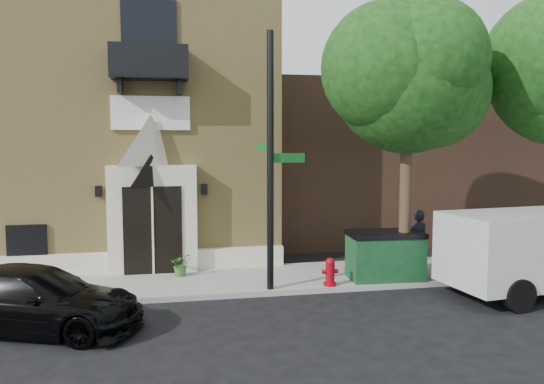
# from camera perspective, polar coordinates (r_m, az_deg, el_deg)

# --- Properties ---
(ground) EXTENTS (120.00, 120.00, 0.00)m
(ground) POSITION_cam_1_polar(r_m,az_deg,el_deg) (13.95, -8.65, -11.52)
(ground) COLOR black
(ground) RESTS_ON ground
(sidewalk) EXTENTS (42.00, 3.00, 0.15)m
(sidewalk) POSITION_cam_1_polar(r_m,az_deg,el_deg) (15.44, -5.14, -9.52)
(sidewalk) COLOR gray
(sidewalk) RESTS_ON ground
(church) EXTENTS (12.20, 11.01, 9.30)m
(church) POSITION_cam_1_polar(r_m,az_deg,el_deg) (21.44, -17.84, 6.74)
(church) COLOR tan
(church) RESTS_ON ground
(neighbour_building) EXTENTS (18.00, 8.00, 6.40)m
(neighbour_building) POSITION_cam_1_polar(r_m,az_deg,el_deg) (25.63, 18.17, 3.27)
(neighbour_building) COLOR brown
(neighbour_building) RESTS_ON ground
(street_tree_left) EXTENTS (4.97, 4.38, 7.77)m
(street_tree_left) POSITION_cam_1_polar(r_m,az_deg,el_deg) (15.28, 14.69, 12.07)
(street_tree_left) COLOR #38281C
(street_tree_left) RESTS_ON sidewalk
(black_sedan) EXTENTS (5.09, 3.38, 1.37)m
(black_sedan) POSITION_cam_1_polar(r_m,az_deg,el_deg) (12.66, -24.22, -10.49)
(black_sedan) COLOR black
(black_sedan) RESTS_ON ground
(street_sign) EXTENTS (1.17, 1.06, 6.73)m
(street_sign) POSITION_cam_1_polar(r_m,az_deg,el_deg) (13.82, -0.14, 3.28)
(street_sign) COLOR black
(street_sign) RESTS_ON sidewalk
(fire_hydrant) EXTENTS (0.44, 0.35, 0.77)m
(fire_hydrant) POSITION_cam_1_polar(r_m,az_deg,el_deg) (14.64, 6.26, -8.54)
(fire_hydrant) COLOR maroon
(fire_hydrant) RESTS_ON sidewalk
(dumpster) EXTENTS (2.15, 1.29, 1.36)m
(dumpster) POSITION_cam_1_polar(r_m,az_deg,el_deg) (15.53, 12.06, -6.62)
(dumpster) COLOR #103B20
(dumpster) RESTS_ON sidewalk
(planter) EXTENTS (0.64, 0.56, 0.67)m
(planter) POSITION_cam_1_polar(r_m,az_deg,el_deg) (15.81, -9.75, -7.69)
(planter) COLOR #3D692F
(planter) RESTS_ON sidewalk
(pedestrian_near) EXTENTS (0.72, 0.50, 1.91)m
(pedestrian_near) POSITION_cam_1_polar(r_m,az_deg,el_deg) (16.29, 15.32, -5.19)
(pedestrian_near) COLOR black
(pedestrian_near) RESTS_ON sidewalk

